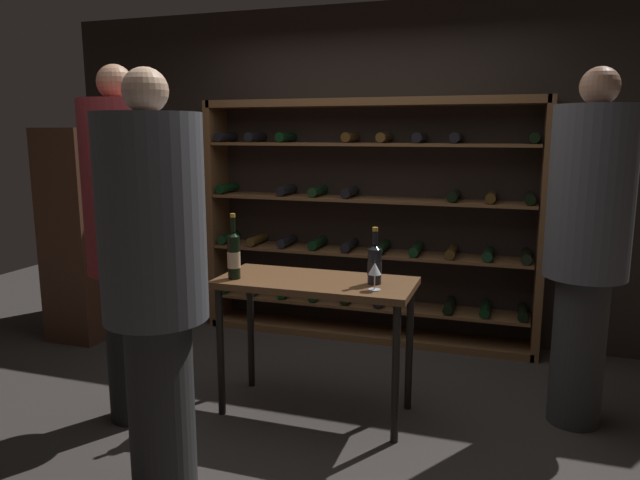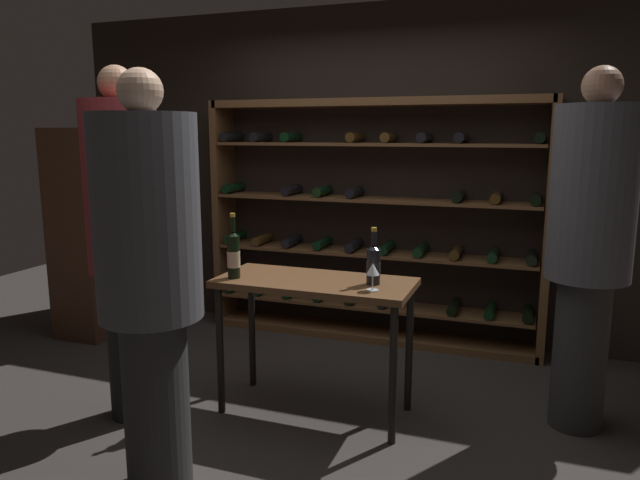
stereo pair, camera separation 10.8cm
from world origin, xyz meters
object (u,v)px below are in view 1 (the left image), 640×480
(person_guest_blue_shirt, at_px, (124,229))
(wine_glass_stemmed_left, at_px, (375,270))
(person_host_in_suit, at_px, (154,268))
(wine_bottle_red_label, at_px, (234,255))
(tasting_table, at_px, (316,297))
(person_guest_khaki, at_px, (588,234))
(wine_rack, at_px, (366,223))
(display_cabinet, at_px, (75,236))
(wine_bottle_gold_foil, at_px, (375,264))

(person_guest_blue_shirt, xyz_separation_m, wine_glass_stemmed_left, (1.39, 0.29, -0.20))
(person_host_in_suit, height_order, wine_bottle_red_label, person_host_in_suit)
(tasting_table, bearing_deg, person_guest_khaki, 13.42)
(wine_rack, xyz_separation_m, person_guest_blue_shirt, (-0.97, -1.80, 0.18))
(wine_glass_stemmed_left, bearing_deg, tasting_table, 162.47)
(wine_bottle_red_label, bearing_deg, display_cabinet, 157.40)
(person_guest_khaki, xyz_separation_m, wine_bottle_gold_foil, (-1.13, -0.34, -0.18))
(tasting_table, relative_size, display_cabinet, 0.67)
(person_guest_blue_shirt, bearing_deg, tasting_table, 99.71)
(tasting_table, xyz_separation_m, person_host_in_suit, (-0.43, -0.98, 0.36))
(person_host_in_suit, bearing_deg, wine_rack, -55.44)
(wine_rack, relative_size, wine_glass_stemmed_left, 17.71)
(person_host_in_suit, height_order, wine_glass_stemmed_left, person_host_in_suit)
(person_host_in_suit, xyz_separation_m, person_guest_khaki, (1.92, 1.33, 0.04))
(person_guest_khaki, height_order, wine_glass_stemmed_left, person_guest_khaki)
(person_guest_khaki, xyz_separation_m, display_cabinet, (-3.75, 0.27, -0.27))
(wine_rack, relative_size, tasting_table, 2.36)
(tasting_table, bearing_deg, person_guest_blue_shirt, -157.74)
(person_guest_blue_shirt, relative_size, person_guest_khaki, 1.01)
(wine_bottle_gold_foil, relative_size, wine_bottle_red_label, 0.84)
(person_host_in_suit, relative_size, wine_bottle_gold_foil, 5.98)
(wine_bottle_gold_foil, height_order, wine_glass_stemmed_left, wine_bottle_gold_foil)
(tasting_table, height_order, display_cabinet, display_cabinet)
(wine_rack, height_order, person_host_in_suit, person_host_in_suit)
(display_cabinet, bearing_deg, wine_rack, 19.00)
(display_cabinet, height_order, wine_bottle_gold_foil, display_cabinet)
(wine_rack, height_order, person_guest_khaki, person_guest_khaki)
(person_guest_blue_shirt, bearing_deg, person_guest_khaki, 94.56)
(person_guest_khaki, bearing_deg, wine_glass_stemmed_left, -67.40)
(person_guest_blue_shirt, height_order, display_cabinet, person_guest_blue_shirt)
(wine_bottle_red_label, bearing_deg, person_guest_blue_shirt, -152.20)
(person_host_in_suit, bearing_deg, wine_glass_stemmed_left, -89.65)
(wine_rack, height_order, tasting_table, wine_rack)
(wine_rack, height_order, person_guest_blue_shirt, person_guest_blue_shirt)
(display_cabinet, distance_m, wine_glass_stemmed_left, 2.75)
(person_guest_khaki, xyz_separation_m, wine_bottle_red_label, (-1.95, -0.48, -0.15))
(wine_glass_stemmed_left, bearing_deg, person_guest_blue_shirt, -168.13)
(person_host_in_suit, xyz_separation_m, wine_glass_stemmed_left, (0.81, 0.86, -0.14))
(tasting_table, xyz_separation_m, person_guest_khaki, (1.49, 0.35, 0.40))
(person_host_in_suit, height_order, person_guest_blue_shirt, person_guest_blue_shirt)
(wine_rack, distance_m, person_guest_blue_shirt, 2.05)
(display_cabinet, relative_size, wine_bottle_red_label, 4.42)
(person_guest_blue_shirt, distance_m, display_cabinet, 1.65)
(person_host_in_suit, relative_size, wine_bottle_red_label, 5.04)
(display_cabinet, xyz_separation_m, wine_bottle_gold_foil, (2.62, -0.61, 0.09))
(wine_rack, height_order, wine_bottle_gold_foil, wine_rack)
(person_guest_blue_shirt, xyz_separation_m, person_guest_khaki, (2.50, 0.77, -0.02))
(tasting_table, distance_m, display_cabinet, 2.35)
(person_guest_khaki, relative_size, wine_bottle_gold_foil, 6.20)
(wine_rack, distance_m, wine_bottle_gold_foil, 1.43)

